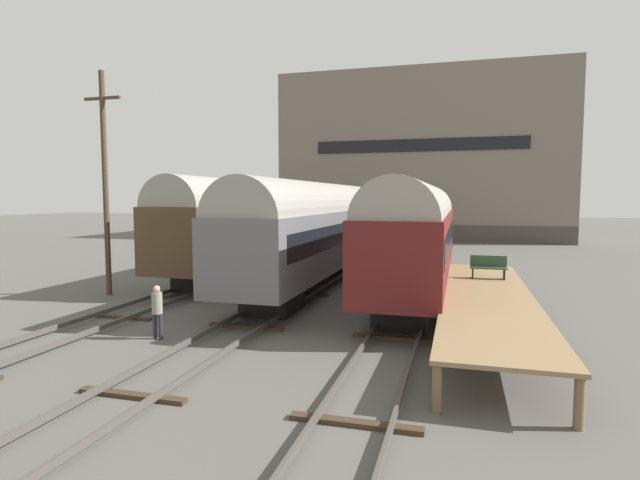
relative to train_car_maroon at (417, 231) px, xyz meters
The scene contains 12 objects.
ground_plane 7.27m from the train_car_maroon, 137.93° to the right, with size 200.00×200.00×0.00m, color #56544F.
track_left 11.22m from the train_car_maroon, 155.71° to the right, with size 2.60×60.00×0.26m.
track_middle 7.22m from the train_car_maroon, 137.93° to the right, with size 2.60×60.00×0.26m.
track_right 5.24m from the train_car_maroon, 90.00° to the right, with size 2.60×60.00×0.26m.
train_car_maroon is the anchor object (origin of this frame).
train_car_grey 5.10m from the train_car_maroon, 166.64° to the left, with size 2.99×18.88×5.10m.
train_car_brown 10.65m from the train_car_maroon, 158.75° to the left, with size 2.98×16.63×5.35m.
station_platform 6.12m from the train_car_maroon, 61.69° to the right, with size 2.91×14.99×1.12m.
bench 3.65m from the train_car_maroon, 29.84° to the right, with size 1.40×0.40×0.91m.
person_worker 11.88m from the train_car_maroon, 126.99° to the right, with size 0.32×0.32×1.67m.
utility_pole 13.94m from the train_car_maroon, 163.74° to the right, with size 1.80×0.24×9.81m.
warehouse_building 33.97m from the train_car_maroon, 93.78° to the left, with size 28.88×12.58×17.08m.
Camera 1 is at (6.80, -18.03, 4.36)m, focal length 28.00 mm.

